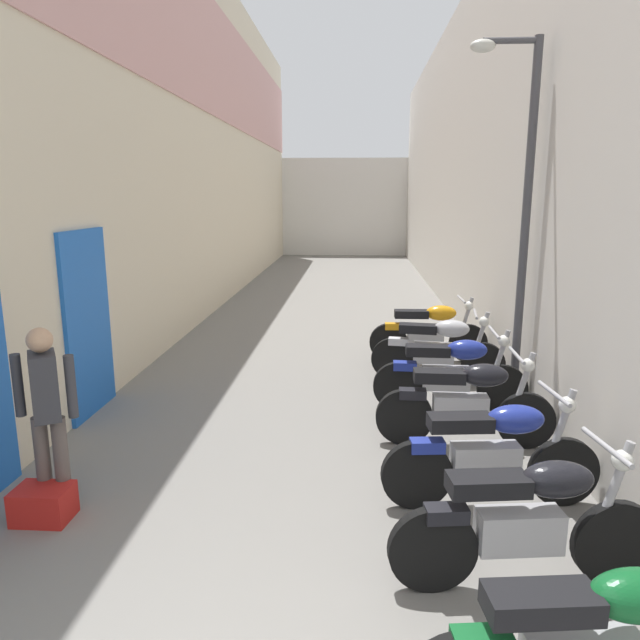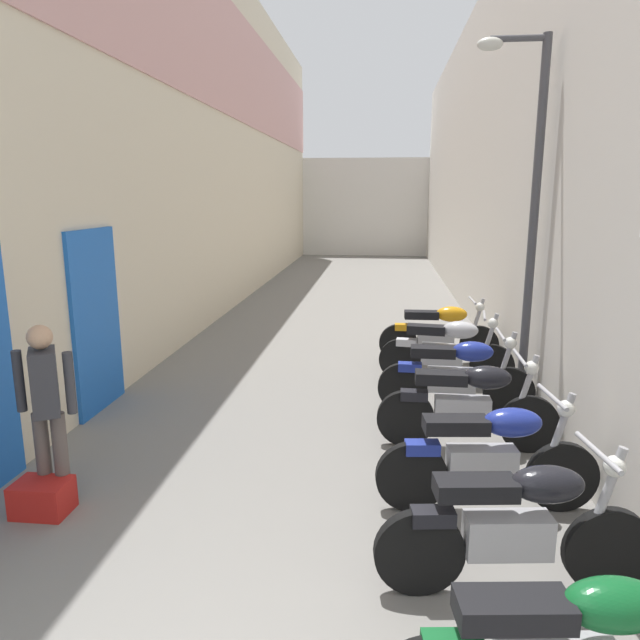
% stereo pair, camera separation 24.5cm
% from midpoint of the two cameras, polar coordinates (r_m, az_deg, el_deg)
% --- Properties ---
extents(ground_plane, '(40.24, 40.24, 0.00)m').
position_cam_midpoint_polar(ground_plane, '(11.36, 0.13, -0.97)').
color(ground_plane, slate).
extents(building_left, '(0.45, 24.24, 7.64)m').
position_cam_midpoint_polar(building_left, '(13.52, -11.99, 17.33)').
color(building_left, beige).
rests_on(building_left, ground).
extents(building_right, '(0.45, 24.24, 6.55)m').
position_cam_midpoint_polar(building_right, '(13.24, 13.51, 14.85)').
color(building_right, beige).
rests_on(building_right, ground).
extents(building_far_end, '(8.29, 2.00, 4.07)m').
position_cam_midpoint_polar(building_far_end, '(26.18, 2.17, 11.01)').
color(building_far_end, silver).
rests_on(building_far_end, ground).
extents(motorcycle_second, '(1.85, 0.58, 1.04)m').
position_cam_midpoint_polar(motorcycle_second, '(4.25, 18.12, -18.03)').
color(motorcycle_second, black).
rests_on(motorcycle_second, ground).
extents(motorcycle_third, '(1.85, 0.58, 1.04)m').
position_cam_midpoint_polar(motorcycle_third, '(5.15, 15.23, -12.29)').
color(motorcycle_third, black).
rests_on(motorcycle_third, ground).
extents(motorcycle_fourth, '(1.85, 0.58, 1.04)m').
position_cam_midpoint_polar(motorcycle_fourth, '(6.25, 13.04, -7.71)').
color(motorcycle_fourth, black).
rests_on(motorcycle_fourth, ground).
extents(motorcycle_fifth, '(1.85, 0.58, 1.04)m').
position_cam_midpoint_polar(motorcycle_fifth, '(7.19, 11.76, -5.00)').
color(motorcycle_fifth, black).
rests_on(motorcycle_fifth, ground).
extents(motorcycle_sixth, '(1.84, 0.58, 1.04)m').
position_cam_midpoint_polar(motorcycle_sixth, '(8.27, 10.68, -2.67)').
color(motorcycle_sixth, black).
rests_on(motorcycle_sixth, ground).
extents(motorcycle_seventh, '(1.85, 0.58, 1.04)m').
position_cam_midpoint_polar(motorcycle_seventh, '(9.28, 9.91, -1.00)').
color(motorcycle_seventh, black).
rests_on(motorcycle_seventh, ground).
extents(pedestrian_mid_alley, '(0.52, 0.39, 1.57)m').
position_cam_midpoint_polar(pedestrian_mid_alley, '(5.31, -26.41, -7.58)').
color(pedestrian_mid_alley, '#564C47').
rests_on(pedestrian_mid_alley, ground).
extents(plastic_crate, '(0.44, 0.32, 0.28)m').
position_cam_midpoint_polar(plastic_crate, '(5.49, -26.67, -15.79)').
color(plastic_crate, red).
rests_on(plastic_crate, ground).
extents(street_lamp, '(0.79, 0.18, 4.28)m').
position_cam_midpoint_polar(street_lamp, '(7.15, 17.93, 11.11)').
color(street_lamp, '#47474C').
rests_on(street_lamp, ground).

